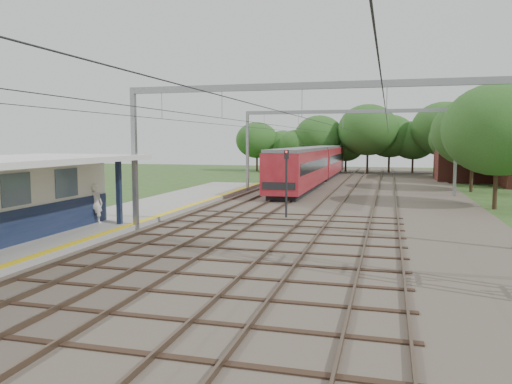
# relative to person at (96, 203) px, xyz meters

# --- Properties ---
(ballast_bed) EXTENTS (18.00, 90.00, 0.10)m
(ballast_bed) POSITION_rel_person_xyz_m (11.22, 15.00, -1.29)
(ballast_bed) COLOR #473D33
(ballast_bed) RESTS_ON ground
(platform) EXTENTS (5.00, 52.00, 0.35)m
(platform) POSITION_rel_person_xyz_m (-0.28, -1.00, -1.16)
(platform) COLOR gray
(platform) RESTS_ON ground
(yellow_stripe) EXTENTS (0.45, 52.00, 0.01)m
(yellow_stripe) POSITION_rel_person_xyz_m (1.97, -1.00, -0.98)
(yellow_stripe) COLOR yellow
(yellow_stripe) RESTS_ON platform
(rail_tracks) EXTENTS (11.80, 88.00, 0.15)m
(rail_tracks) POSITION_rel_person_xyz_m (8.72, 15.00, -1.16)
(rail_tracks) COLOR brown
(rail_tracks) RESTS_ON ballast_bed
(catenary_system) EXTENTS (17.22, 88.00, 7.00)m
(catenary_system) POSITION_rel_person_xyz_m (10.61, 10.28, 4.17)
(catenary_system) COLOR gray
(catenary_system) RESTS_ON ground
(tree_band) EXTENTS (31.72, 30.88, 8.82)m
(tree_band) POSITION_rel_person_xyz_m (11.07, 42.12, 3.58)
(tree_band) COLOR #382619
(tree_band) RESTS_ON ground
(house_far) EXTENTS (8.00, 6.12, 8.66)m
(house_far) POSITION_rel_person_xyz_m (23.22, 37.00, 1.90)
(house_far) COLOR brown
(house_far) RESTS_ON ground
(person) EXTENTS (0.72, 0.48, 1.98)m
(person) POSITION_rel_person_xyz_m (0.00, 0.00, 0.00)
(person) COLOR silver
(person) RESTS_ON platform
(train) EXTENTS (2.84, 35.33, 3.73)m
(train) POSITION_rel_person_xyz_m (6.72, 29.91, 0.75)
(train) COLOR black
(train) RESTS_ON ballast_bed
(signal_post) EXTENTS (0.29, 0.27, 3.93)m
(signal_post) POSITION_rel_person_xyz_m (8.57, 5.81, 1.05)
(signal_post) COLOR black
(signal_post) RESTS_ON ground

